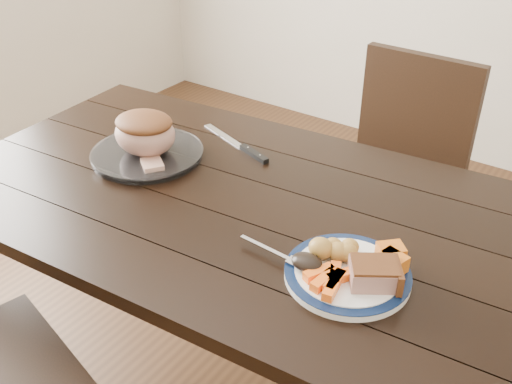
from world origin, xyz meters
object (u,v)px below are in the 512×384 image
Objects in this scene: fork at (277,254)px; dining_table at (236,224)px; carving_knife at (246,149)px; pork_slice at (374,274)px; dinner_plate at (347,275)px; roast_joint at (145,134)px; chair_far at (396,173)px; serving_platter at (147,155)px.

dining_table is at bearing 148.89° from fork.
fork is 0.58× the size of carving_knife.
pork_slice is 0.32× the size of carving_knife.
carving_knife is at bearing 146.47° from dinner_plate.
fork is (-0.15, -0.04, 0.01)m from dinner_plate.
fork is 0.97× the size of roast_joint.
chair_far is 3.44× the size of dinner_plate.
fork is at bearing 96.34° from chair_far.
pork_slice is 0.22m from fork.
dinner_plate is 1.52× the size of fork.
roast_joint is (-0.58, 0.18, 0.06)m from fork.
pork_slice is 0.53× the size of roast_joint.
dining_table is 9.38× the size of fork.
roast_joint is (-0.34, 0.02, 0.17)m from dining_table.
dinner_plate is 0.75m from roast_joint.
carving_knife reaches higher than dining_table.
carving_knife is (0.21, 0.20, -0.00)m from serving_platter.
pork_slice reaches higher than fork.
dinner_plate is 0.87× the size of carving_knife.
fork is at bearing -170.54° from pork_slice.
chair_far is 2.92× the size of serving_platter.
chair_far is 0.94m from fork.
pork_slice is at bearing -4.76° from dinner_plate.
dinner_plate is 0.74m from serving_platter.
fork reaches higher than dinner_plate.
carving_knife is at bearing 148.94° from pork_slice.
carving_knife is at bearing 136.83° from fork.
serving_platter is 0.80m from pork_slice.
dining_table is 0.49m from pork_slice.
chair_far reaches higher than serving_platter.
carving_knife is at bearing 43.40° from serving_platter.
carving_knife is (-0.29, -0.52, 0.23)m from chair_far.
dinner_plate is 2.76× the size of pork_slice.
chair_far reaches higher than dinner_plate.
roast_joint is at bearing -117.95° from carving_knife.
chair_far reaches higher than dining_table.
chair_far reaches higher than pork_slice.
pork_slice is at bearing -12.41° from carving_knife.
dining_table is 17.08× the size of pork_slice.
chair_far is 9.50× the size of pork_slice.
dining_table is 5.39× the size of carving_knife.
carving_knife is (0.21, 0.20, -0.07)m from roast_joint.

